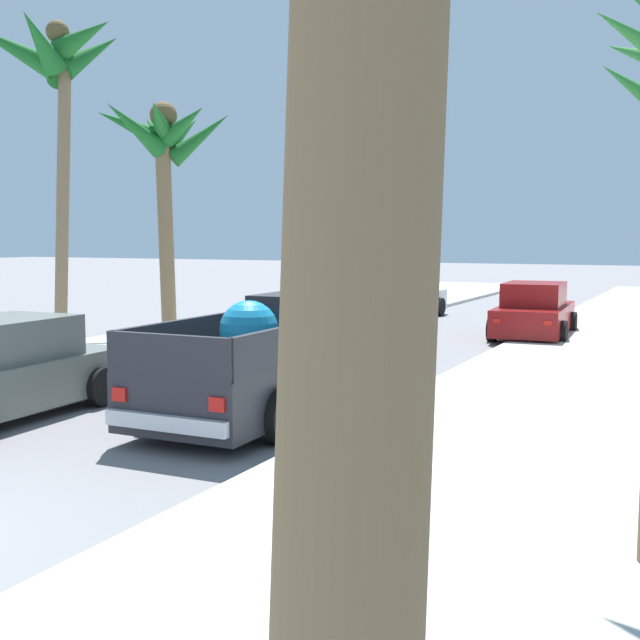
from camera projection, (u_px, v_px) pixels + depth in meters
sidewalk_left at (165, 347)px, 19.86m from camera, size 5.36×60.00×0.12m
sidewalk_right at (592, 379)px, 15.38m from camera, size 5.36×60.00×0.12m
curb_left at (208, 351)px, 19.29m from camera, size 0.16×60.00×0.10m
curb_right at (525, 374)px, 15.95m from camera, size 0.16×60.00×0.10m
pickup_truck at (272, 363)px, 12.56m from camera, size 2.29×5.24×1.86m
car_right_near at (534, 312)px, 22.10m from camera, size 2.21×4.34×1.54m
car_left_mid at (402, 297)px, 27.59m from camera, size 2.18×4.33×1.54m
palm_tree_right_fore at (164, 147)px, 22.31m from camera, size 3.56×3.87×6.54m
palm_tree_left_mid at (56, 76)px, 18.94m from camera, size 3.49×3.25×7.94m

